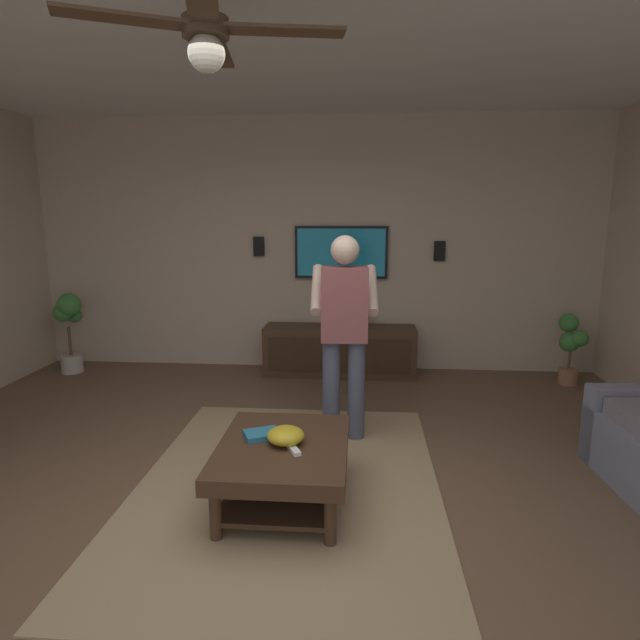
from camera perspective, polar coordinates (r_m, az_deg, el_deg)
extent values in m
plane|color=brown|center=(3.36, -5.81, -21.01)|extent=(7.82, 7.82, 0.00)
cube|color=#BCA893|center=(6.13, -0.58, 8.10)|extent=(0.10, 6.65, 2.88)
cube|color=#9E8460|center=(3.71, -3.49, -17.48)|extent=(2.75, 2.02, 0.01)
cube|color=#422B1C|center=(3.37, -4.04, -14.00)|extent=(1.00, 0.80, 0.10)
cylinder|color=#422B1C|center=(3.81, 1.88, -14.19)|extent=(0.07, 0.07, 0.30)
cylinder|color=#422B1C|center=(3.89, -7.87, -13.75)|extent=(0.07, 0.07, 0.30)
cylinder|color=#422B1C|center=(3.07, 1.12, -20.98)|extent=(0.07, 0.07, 0.30)
cylinder|color=#422B1C|center=(3.17, -11.28, -20.13)|extent=(0.07, 0.07, 0.30)
cube|color=#382417|center=(3.49, -3.98, -17.71)|extent=(0.88, 0.68, 0.03)
cube|color=#422B1C|center=(5.96, 2.15, -3.34)|extent=(0.44, 1.70, 0.55)
cube|color=#352216|center=(5.75, 2.06, -3.91)|extent=(0.01, 1.56, 0.39)
cube|color=black|center=(6.02, 2.32, 7.36)|extent=(0.05, 1.05, 0.59)
cube|color=teal|center=(6.00, 2.31, 7.35)|extent=(0.01, 0.99, 0.53)
cylinder|color=#4C5166|center=(4.25, 3.95, -7.62)|extent=(0.14, 0.14, 0.82)
cylinder|color=#4C5166|center=(4.25, 1.23, -7.61)|extent=(0.14, 0.14, 0.82)
cube|color=#8C4C4C|center=(4.08, 2.68, 1.72)|extent=(0.23, 0.37, 0.58)
sphere|color=beige|center=(4.03, 2.73, 7.63)|extent=(0.22, 0.22, 0.22)
cylinder|color=beige|center=(4.25, 5.64, 3.31)|extent=(0.48, 0.11, 0.37)
cylinder|color=beige|center=(4.24, -0.31, 3.35)|extent=(0.48, 0.11, 0.37)
cube|color=white|center=(4.45, 2.62, 2.43)|extent=(0.04, 0.05, 0.16)
cylinder|color=#B7B2A8|center=(6.72, -25.35, -4.29)|extent=(0.24, 0.24, 0.20)
cylinder|color=brown|center=(6.65, -25.54, -2.06)|extent=(0.03, 0.03, 0.33)
sphere|color=#3D7F38|center=(6.54, -25.62, 1.48)|extent=(0.26, 0.26, 0.26)
sphere|color=#3D7F38|center=(6.70, -25.17, 0.47)|extent=(0.17, 0.17, 0.17)
sphere|color=#3D7F38|center=(6.60, -26.13, 0.79)|extent=(0.22, 0.22, 0.22)
cylinder|color=#9E6B4C|center=(6.26, 25.33, -5.57)|extent=(0.19, 0.19, 0.16)
cylinder|color=brown|center=(6.21, 25.50, -3.66)|extent=(0.03, 0.03, 0.27)
sphere|color=#3D7F38|center=(6.23, 25.42, -0.28)|extent=(0.20, 0.20, 0.20)
sphere|color=#3D7F38|center=(6.23, 25.48, -2.19)|extent=(0.21, 0.21, 0.21)
sphere|color=#3D7F38|center=(6.18, 26.40, -1.84)|extent=(0.17, 0.17, 0.17)
ellipsoid|color=gold|center=(3.33, -3.75, -12.42)|extent=(0.23, 0.23, 0.10)
cube|color=white|center=(3.24, -2.86, -13.88)|extent=(0.15, 0.10, 0.02)
cube|color=teal|center=(3.44, -6.30, -12.25)|extent=(0.24, 0.27, 0.04)
sphere|color=orange|center=(5.89, 4.30, 0.30)|extent=(0.22, 0.22, 0.22)
cube|color=black|center=(6.09, 12.86, 7.33)|extent=(0.06, 0.12, 0.22)
cube|color=black|center=(6.14, -6.66, 7.96)|extent=(0.06, 0.12, 0.22)
cylinder|color=#4C3828|center=(2.60, -12.35, 28.60)|extent=(0.20, 0.20, 0.08)
sphere|color=silver|center=(2.57, -12.24, 26.48)|extent=(0.16, 0.16, 0.16)
cube|color=brown|center=(2.91, -11.24, 26.78)|extent=(0.57, 0.19, 0.02)
cube|color=brown|center=(2.57, -20.38, 28.41)|extent=(0.35, 0.56, 0.02)
cube|color=brown|center=(2.59, -4.30, 28.89)|extent=(0.22, 0.57, 0.02)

